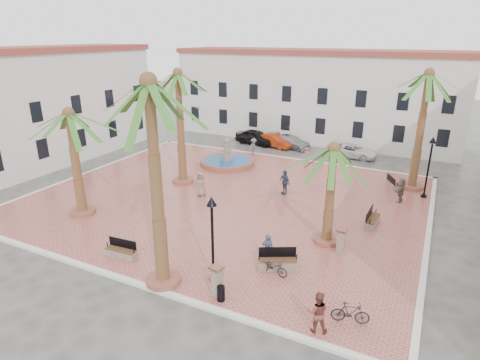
{
  "coord_description": "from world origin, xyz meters",
  "views": [
    {
      "loc": [
        12.5,
        -23.0,
        10.96
      ],
      "look_at": [
        1.0,
        0.0,
        1.6
      ],
      "focal_mm": 30.0,
      "sensor_mm": 36.0,
      "label": 1
    }
  ],
  "objects": [
    {
      "name": "bench_s",
      "position": [
        -1.08,
        -9.55,
        0.41
      ],
      "size": [
        1.79,
        0.67,
        0.93
      ],
      "rotation": [
        0.0,
        0.0,
        0.08
      ],
      "color": "gray",
      "rests_on": "plaza"
    },
    {
      "name": "bench_se",
      "position": [
        6.52,
        -6.93,
        0.44
      ],
      "size": [
        2.01,
        1.44,
        1.03
      ],
      "rotation": [
        0.0,
        0.0,
        0.49
      ],
      "color": "gray",
      "rests_on": "plaza"
    },
    {
      "name": "car_silver",
      "position": [
        -0.67,
        14.95,
        0.64
      ],
      "size": [
        4.7,
        2.82,
        1.28
      ],
      "primitive_type": "imported",
      "rotation": [
        0.0,
        0.0,
        1.32
      ],
      "color": "#9998A0",
      "rests_on": "ground"
    },
    {
      "name": "lamppost_s",
      "position": [
        4.24,
        -9.24,
        3.01
      ],
      "size": [
        0.46,
        0.46,
        4.23
      ],
      "color": "black",
      "rests_on": "plaza"
    },
    {
      "name": "ground",
      "position": [
        0.0,
        0.0,
        0.0
      ],
      "size": [
        120.0,
        120.0,
        0.0
      ],
      "primitive_type": "plane",
      "color": "#56544F",
      "rests_on": "ground"
    },
    {
      "name": "pedestrian_east",
      "position": [
        10.96,
        4.59,
        1.0
      ],
      "size": [
        0.74,
        1.63,
        1.7
      ],
      "primitive_type": "imported",
      "rotation": [
        0.0,
        0.0,
        -1.72
      ],
      "color": "#66564D",
      "rests_on": "plaza"
    },
    {
      "name": "bench_ne",
      "position": [
        10.17,
        7.33,
        0.39
      ],
      "size": [
        1.19,
        1.65,
        0.85
      ],
      "rotation": [
        0.0,
        0.0,
        2.06
      ],
      "color": "gray",
      "rests_on": "plaza"
    },
    {
      "name": "palm_s",
      "position": [
        2.23,
        -10.4,
        8.32
      ],
      "size": [
        5.28,
        5.28,
        9.47
      ],
      "color": "#9F5743",
      "rests_on": "plaza"
    },
    {
      "name": "car_red",
      "position": [
        -2.28,
        14.52,
        0.67
      ],
      "size": [
        4.33,
        2.48,
        1.35
      ],
      "primitive_type": "imported",
      "rotation": [
        0.0,
        0.0,
        1.3
      ],
      "color": "#9C2A0C",
      "rests_on": "ground"
    },
    {
      "name": "pedestrian_north",
      "position": [
        -2.76,
        10.4,
        0.95
      ],
      "size": [
        0.82,
        1.15,
        1.61
      ],
      "primitive_type": "imported",
      "rotation": [
        0.0,
        0.0,
        1.33
      ],
      "color": "#57565B",
      "rests_on": "plaza"
    },
    {
      "name": "kerb_w",
      "position": [
        -13.0,
        0.0,
        0.08
      ],
      "size": [
        0.3,
        22.3,
        0.16
      ],
      "primitive_type": "cube",
      "color": "silver",
      "rests_on": "ground"
    },
    {
      "name": "kerb_s",
      "position": [
        0.0,
        -11.0,
        0.08
      ],
      "size": [
        26.3,
        0.3,
        0.16
      ],
      "primitive_type": "cube",
      "color": "silver",
      "rests_on": "ground"
    },
    {
      "name": "kerb_n",
      "position": [
        0.0,
        11.0,
        0.08
      ],
      "size": [
        26.3,
        0.3,
        0.16
      ],
      "primitive_type": "cube",
      "color": "silver",
      "rests_on": "ground"
    },
    {
      "name": "cyclist_b",
      "position": [
        9.5,
        -10.4,
        1.01
      ],
      "size": [
        1.0,
        0.89,
        1.73
      ],
      "primitive_type": "imported",
      "rotation": [
        0.0,
        0.0,
        3.46
      ],
      "color": "brown",
      "rests_on": "plaza"
    },
    {
      "name": "fountain",
      "position": [
        -3.52,
        6.56,
        0.48
      ],
      "size": [
        4.7,
        4.7,
        2.43
      ],
      "color": "#9F5743",
      "rests_on": "plaza"
    },
    {
      "name": "plaza",
      "position": [
        0.0,
        0.0,
        0.07
      ],
      "size": [
        26.0,
        22.0,
        0.15
      ],
      "primitive_type": "cube",
      "color": "#B85D53",
      "rests_on": "ground"
    },
    {
      "name": "bicycle_a",
      "position": [
        6.53,
        -7.52,
        0.55
      ],
      "size": [
        1.6,
        0.75,
        0.81
      ],
      "primitive_type": "imported",
      "rotation": [
        0.0,
        0.0,
        1.42
      ],
      "color": "black",
      "rests_on": "plaza"
    },
    {
      "name": "palm_e",
      "position": [
        7.97,
        -3.25,
        4.8
      ],
      "size": [
        4.72,
        4.72,
        5.7
      ],
      "color": "#9F5743",
      "rests_on": "plaza"
    },
    {
      "name": "bicycle_b",
      "position": [
        10.56,
        -9.35,
        0.61
      ],
      "size": [
        1.58,
        0.78,
        0.91
      ],
      "primitive_type": "imported",
      "rotation": [
        0.0,
        0.0,
        1.82
      ],
      "color": "black",
      "rests_on": "plaza"
    },
    {
      "name": "litter_bin",
      "position": [
        5.28,
        -10.4,
        0.49
      ],
      "size": [
        0.35,
        0.35,
        0.69
      ],
      "primitive_type": "cylinder",
      "color": "black",
      "rests_on": "plaza"
    },
    {
      "name": "palm_ne",
      "position": [
        11.48,
        7.74,
        7.61
      ],
      "size": [
        5.21,
        5.21,
        8.72
      ],
      "color": "#9F5743",
      "rests_on": "plaza"
    },
    {
      "name": "pedestrian_fountain_b",
      "position": [
        3.37,
        2.38,
        1.05
      ],
      "size": [
        1.13,
        0.94,
        1.81
      ],
      "primitive_type": "imported",
      "rotation": [
        0.0,
        0.0,
        -0.57
      ],
      "color": "#343E55",
      "rests_on": "plaza"
    },
    {
      "name": "pedestrian_fountain_a",
      "position": [
        -1.79,
        -0.6,
        1.02
      ],
      "size": [
        0.92,
        0.67,
        1.75
      ],
      "primitive_type": "imported",
      "rotation": [
        0.0,
        0.0,
        0.14
      ],
      "color": "#837255",
      "rests_on": "plaza"
    },
    {
      "name": "cyclist_a",
      "position": [
        5.89,
        -6.7,
        0.94
      ],
      "size": [
        0.67,
        0.56,
        1.58
      ],
      "primitive_type": "imported",
      "rotation": [
        0.0,
        0.0,
        3.51
      ],
      "color": "#353A50",
      "rests_on": "plaza"
    },
    {
      "name": "kerb_e",
      "position": [
        13.0,
        0.0,
        0.08
      ],
      "size": [
        0.3,
        22.3,
        0.16
      ],
      "primitive_type": "cube",
      "color": "silver",
      "rests_on": "ground"
    },
    {
      "name": "car_black",
      "position": [
        -4.44,
        14.66,
        0.77
      ],
      "size": [
        4.69,
        2.36,
        1.53
      ],
      "primitive_type": "imported",
      "rotation": [
        0.0,
        0.0,
        1.44
      ],
      "color": "black",
      "rests_on": "ground"
    },
    {
      "name": "lamppost_e",
      "position": [
        12.4,
        6.24,
        3.11
      ],
      "size": [
        0.47,
        0.47,
        4.37
      ],
      "color": "black",
      "rests_on": "plaza"
    },
    {
      "name": "bollard_se",
      "position": [
        4.96,
        -10.15,
        0.9
      ],
      "size": [
        0.63,
        0.63,
        1.45
      ],
      "rotation": [
        0.0,
        0.0,
        -0.24
      ],
      "color": "gray",
      "rests_on": "plaza"
    },
    {
      "name": "bench_e",
      "position": [
        9.87,
        0.05,
        0.43
      ],
      "size": [
        0.64,
        1.88,
        0.98
      ],
      "rotation": [
        0.0,
        0.0,
        1.53
      ],
      "color": "gray",
      "rests_on": "plaza"
    },
    {
      "name": "building_north",
      "position": [
        -0.0,
        19.99,
        4.77
      ],
      "size": [
        30.4,
        7.4,
        9.5
      ],
      "color": "silver",
      "rests_on": "ground"
    },
    {
      "name": "bollard_n",
      "position": [
        2.51,
        10.4,
        0.8
      ],
      "size": [
        0.49,
        0.49,
        1.25
      ],
      "rotation": [
        0.0,
        0.0,
        -0.11
      ],
      "color": "gray",
      "rests_on": "plaza"
    },
    {
      "name": "bollard_e",
      "position": [
        8.94,
        -4.1,
        0.86
      ],
      "size": [
        0.51,
        0.51,
        1.36
      ],
      "rotation": [
        0.0,
        0.0,
        -0.04
      ],
      "color": "gray",
      "rests_on": "plaza"
    },
    {
      "name": "palm_nw",
      "position": [
        -4.54,
        1.19,
        7.5
      ],
      "size": [
        5.34,
        5.34,
        8.63
      ],
      "color": "#9F5743",
      "rests_on": "plaza"
    },
    {
      "name": "building_west",
      "position": [
        -19.0,
        0.0,
        5.02
      ],
      "size": [
        6.4,
        24.4,
        10.0
      ],
      "rotation": [
        0.0,
        0.0,
        1.57
      ],
      "color": "silver",
      "rests_on": "ground"
    },
    {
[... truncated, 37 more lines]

